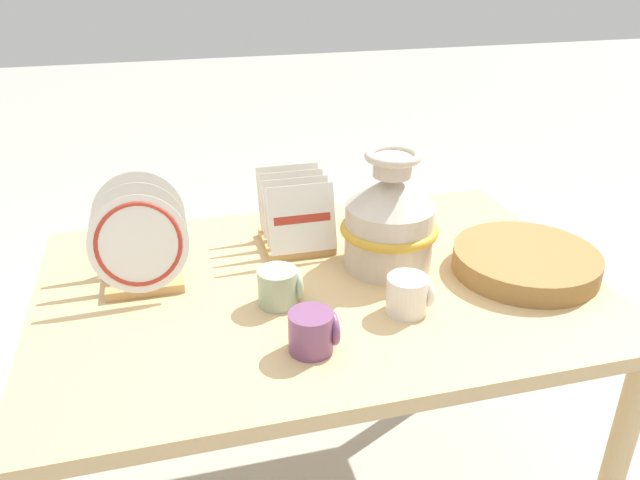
{
  "coord_description": "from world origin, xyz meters",
  "views": [
    {
      "loc": [
        -0.32,
        -1.22,
        1.45
      ],
      "look_at": [
        0.0,
        0.0,
        0.82
      ],
      "focal_mm": 35.0,
      "sensor_mm": 36.0,
      "label": 1
    }
  ],
  "objects_px": {
    "dish_rack_round_plates": "(141,248)",
    "mug_sage_glaze": "(280,287)",
    "dish_rack_square_plates": "(296,222)",
    "mug_plum_glaze": "(313,331)",
    "mug_cream_glaze": "(409,294)",
    "ceramic_vase": "(390,219)",
    "wicker_charger_stack": "(525,261)"
  },
  "relations": [
    {
      "from": "dish_rack_round_plates",
      "to": "mug_cream_glaze",
      "type": "xyz_separation_m",
      "value": [
        0.55,
        -0.27,
        -0.05
      ]
    },
    {
      "from": "mug_cream_glaze",
      "to": "mug_sage_glaze",
      "type": "bearing_deg",
      "value": 158.8
    },
    {
      "from": "wicker_charger_stack",
      "to": "mug_cream_glaze",
      "type": "xyz_separation_m",
      "value": [
        -0.34,
        -0.09,
        0.02
      ]
    },
    {
      "from": "mug_cream_glaze",
      "to": "mug_sage_glaze",
      "type": "height_order",
      "value": "same"
    },
    {
      "from": "dish_rack_square_plates",
      "to": "mug_plum_glaze",
      "type": "height_order",
      "value": "dish_rack_square_plates"
    },
    {
      "from": "mug_sage_glaze",
      "to": "dish_rack_square_plates",
      "type": "bearing_deg",
      "value": 70.43
    },
    {
      "from": "dish_rack_round_plates",
      "to": "ceramic_vase",
      "type": "bearing_deg",
      "value": -6.11
    },
    {
      "from": "dish_rack_square_plates",
      "to": "dish_rack_round_plates",
      "type": "bearing_deg",
      "value": -164.93
    },
    {
      "from": "ceramic_vase",
      "to": "mug_cream_glaze",
      "type": "relative_size",
      "value": 3.01
    },
    {
      "from": "dish_rack_round_plates",
      "to": "mug_cream_glaze",
      "type": "height_order",
      "value": "dish_rack_round_plates"
    },
    {
      "from": "wicker_charger_stack",
      "to": "mug_sage_glaze",
      "type": "relative_size",
      "value": 3.59
    },
    {
      "from": "mug_plum_glaze",
      "to": "mug_cream_glaze",
      "type": "relative_size",
      "value": 1.0
    },
    {
      "from": "ceramic_vase",
      "to": "dish_rack_square_plates",
      "type": "relative_size",
      "value": 1.42
    },
    {
      "from": "ceramic_vase",
      "to": "dish_rack_round_plates",
      "type": "relative_size",
      "value": 1.24
    },
    {
      "from": "ceramic_vase",
      "to": "mug_sage_glaze",
      "type": "bearing_deg",
      "value": -159.69
    },
    {
      "from": "dish_rack_round_plates",
      "to": "mug_plum_glaze",
      "type": "xyz_separation_m",
      "value": [
        0.32,
        -0.35,
        -0.05
      ]
    },
    {
      "from": "wicker_charger_stack",
      "to": "mug_sage_glaze",
      "type": "xyz_separation_m",
      "value": [
        -0.6,
        0.01,
        0.02
      ]
    },
    {
      "from": "dish_rack_round_plates",
      "to": "mug_sage_glaze",
      "type": "relative_size",
      "value": 2.44
    },
    {
      "from": "ceramic_vase",
      "to": "wicker_charger_stack",
      "type": "height_order",
      "value": "ceramic_vase"
    },
    {
      "from": "dish_rack_square_plates",
      "to": "mug_sage_glaze",
      "type": "relative_size",
      "value": 2.12
    },
    {
      "from": "mug_plum_glaze",
      "to": "mug_sage_glaze",
      "type": "distance_m",
      "value": 0.19
    },
    {
      "from": "dish_rack_square_plates",
      "to": "ceramic_vase",
      "type": "bearing_deg",
      "value": -40.52
    },
    {
      "from": "dish_rack_square_plates",
      "to": "wicker_charger_stack",
      "type": "bearing_deg",
      "value": -29.04
    },
    {
      "from": "dish_rack_round_plates",
      "to": "mug_plum_glaze",
      "type": "height_order",
      "value": "dish_rack_round_plates"
    },
    {
      "from": "ceramic_vase",
      "to": "dish_rack_square_plates",
      "type": "distance_m",
      "value": 0.26
    },
    {
      "from": "dish_rack_round_plates",
      "to": "wicker_charger_stack",
      "type": "relative_size",
      "value": 0.68
    },
    {
      "from": "ceramic_vase",
      "to": "mug_sage_glaze",
      "type": "distance_m",
      "value": 0.32
    },
    {
      "from": "ceramic_vase",
      "to": "dish_rack_round_plates",
      "type": "xyz_separation_m",
      "value": [
        -0.58,
        0.06,
        -0.03
      ]
    },
    {
      "from": "dish_rack_square_plates",
      "to": "mug_sage_glaze",
      "type": "bearing_deg",
      "value": -109.57
    },
    {
      "from": "dish_rack_round_plates",
      "to": "wicker_charger_stack",
      "type": "xyz_separation_m",
      "value": [
        0.89,
        -0.18,
        -0.06
      ]
    },
    {
      "from": "dish_rack_round_plates",
      "to": "mug_cream_glaze",
      "type": "distance_m",
      "value": 0.61
    },
    {
      "from": "dish_rack_round_plates",
      "to": "mug_cream_glaze",
      "type": "bearing_deg",
      "value": -26.26
    }
  ]
}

